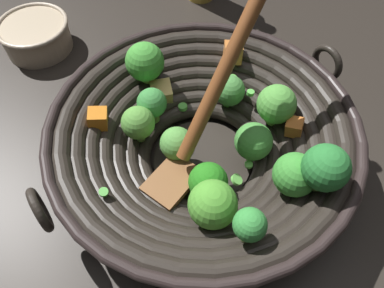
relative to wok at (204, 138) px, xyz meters
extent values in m
plane|color=#28231E|center=(0.00, 0.00, -0.06)|extent=(4.00, 4.00, 0.00)
cylinder|color=black|center=(0.00, 0.00, -0.06)|extent=(0.14, 0.14, 0.01)
torus|color=black|center=(0.00, 0.00, -0.04)|extent=(0.20, 0.20, 0.02)
torus|color=black|center=(0.00, 0.00, -0.03)|extent=(0.23, 0.23, 0.02)
torus|color=black|center=(0.00, 0.00, -0.02)|extent=(0.26, 0.26, 0.02)
torus|color=black|center=(0.00, 0.00, -0.01)|extent=(0.29, 0.29, 0.02)
torus|color=black|center=(0.00, 0.00, 0.00)|extent=(0.32, 0.32, 0.02)
torus|color=black|center=(0.00, 0.00, 0.01)|extent=(0.35, 0.35, 0.02)
torus|color=black|center=(0.00, 0.00, 0.02)|extent=(0.38, 0.38, 0.02)
torus|color=#2A2120|center=(0.00, 0.00, 0.03)|extent=(0.40, 0.40, 0.01)
torus|color=black|center=(-0.20, 0.05, 0.03)|extent=(0.02, 0.05, 0.05)
torus|color=black|center=(0.21, -0.06, 0.03)|extent=(0.02, 0.05, 0.05)
cylinder|color=#63A652|center=(-0.04, 0.05, -0.04)|extent=(0.03, 0.02, 0.02)
sphere|color=#438C39|center=(-0.04, 0.05, -0.01)|extent=(0.05, 0.05, 0.05)
cylinder|color=olive|center=(0.01, -0.09, -0.02)|extent=(0.02, 0.02, 0.02)
sphere|color=#39863D|center=(0.01, -0.09, 0.01)|extent=(0.04, 0.04, 0.04)
cylinder|color=#68B43F|center=(-0.02, 0.12, -0.01)|extent=(0.02, 0.02, 0.02)
sphere|color=#3B9034|center=(-0.02, 0.12, 0.02)|extent=(0.05, 0.05, 0.05)
cylinder|color=#77A446|center=(-0.03, 0.15, 0.02)|extent=(0.03, 0.03, 0.02)
sphere|color=#297933|center=(-0.03, 0.15, 0.05)|extent=(0.05, 0.05, 0.05)
cylinder|color=#7BA748|center=(-0.02, -0.13, 0.00)|extent=(0.03, 0.03, 0.02)
sphere|color=green|center=(-0.02, -0.13, 0.03)|extent=(0.06, 0.06, 0.06)
cylinder|color=#579D37|center=(-0.09, -0.03, -0.03)|extent=(0.02, 0.02, 0.02)
sphere|color=#45883E|center=(-0.09, -0.03, 0.00)|extent=(0.05, 0.05, 0.05)
cylinder|color=#699F4D|center=(0.04, -0.08, -0.02)|extent=(0.02, 0.02, 0.02)
sphere|color=#55973B|center=(0.04, -0.08, 0.01)|extent=(0.05, 0.05, 0.05)
cylinder|color=#87B351|center=(0.03, -0.03, -0.04)|extent=(0.03, 0.02, 0.03)
sphere|color=#549842|center=(0.03, -0.03, -0.01)|extent=(0.05, 0.05, 0.05)
cylinder|color=#73A745|center=(-0.10, 0.04, -0.01)|extent=(0.03, 0.03, 0.01)
sphere|color=#53A040|center=(-0.10, 0.04, 0.02)|extent=(0.05, 0.05, 0.05)
cylinder|color=#7CA44B|center=(0.07, 0.12, 0.02)|extent=(0.02, 0.02, 0.02)
sphere|color=#368F3C|center=(0.07, 0.12, 0.04)|extent=(0.04, 0.04, 0.04)
cylinder|color=#81C34A|center=(0.04, 0.04, -0.04)|extent=(0.02, 0.03, 0.02)
sphere|color=#237619|center=(0.04, 0.04, -0.01)|extent=(0.05, 0.05, 0.05)
cylinder|color=#6AA545|center=(0.07, 0.08, -0.02)|extent=(0.03, 0.03, 0.02)
sphere|color=#4E9C31|center=(0.07, 0.08, 0.02)|extent=(0.06, 0.06, 0.06)
cube|color=#BD6528|center=(-0.09, 0.08, 0.00)|extent=(0.03, 0.03, 0.03)
cube|color=#EAB764|center=(0.05, 0.06, -0.02)|extent=(0.04, 0.04, 0.03)
cube|color=#CB7333|center=(-0.13, -0.06, 0.02)|extent=(0.04, 0.04, 0.03)
cube|color=#DFB765|center=(-0.03, -0.11, -0.01)|extent=(0.04, 0.05, 0.03)
cube|color=orange|center=(0.08, -0.12, 0.01)|extent=(0.04, 0.04, 0.03)
cylinder|color=#6BC651|center=(-0.02, 0.06, -0.03)|extent=(0.01, 0.01, 0.01)
cylinder|color=#56B247|center=(-0.04, -0.07, -0.03)|extent=(0.02, 0.02, 0.01)
cylinder|color=#6BC651|center=(0.01, 0.06, -0.02)|extent=(0.02, 0.02, 0.01)
cylinder|color=#99D166|center=(-0.11, 0.05, 0.01)|extent=(0.02, 0.02, 0.01)
cylinder|color=#56B247|center=(0.14, -0.03, 0.02)|extent=(0.01, 0.01, 0.01)
cylinder|color=#56B247|center=(-0.10, -0.01, 0.01)|extent=(0.01, 0.01, 0.01)
cylinder|color=#6BC651|center=(0.01, -0.09, -0.02)|extent=(0.01, 0.01, 0.01)
cylinder|color=#6BC651|center=(-0.11, -0.04, 0.00)|extent=(0.02, 0.02, 0.01)
cylinder|color=#99D166|center=(-0.05, 0.04, -0.01)|extent=(0.02, 0.02, 0.01)
cube|color=brown|center=(0.07, 0.00, -0.02)|extent=(0.07, 0.06, 0.01)
cylinder|color=brown|center=(-0.06, -0.01, 0.11)|extent=(0.21, 0.04, 0.23)
cylinder|color=tan|center=(0.01, -0.39, -0.04)|extent=(0.12, 0.12, 0.05)
torus|color=tan|center=(0.01, -0.39, -0.01)|extent=(0.12, 0.12, 0.01)
cylinder|color=#56B247|center=(0.01, -0.41, -0.04)|extent=(0.01, 0.02, 0.01)
cylinder|color=#56B247|center=(-0.01, -0.38, -0.04)|extent=(0.02, 0.02, 0.01)
cylinder|color=#56B247|center=(0.01, -0.41, -0.04)|extent=(0.02, 0.02, 0.01)
cylinder|color=#56B247|center=(0.01, -0.40, -0.04)|extent=(0.01, 0.01, 0.00)
camera|label=1|loc=(0.22, 0.18, 0.40)|focal=35.20mm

